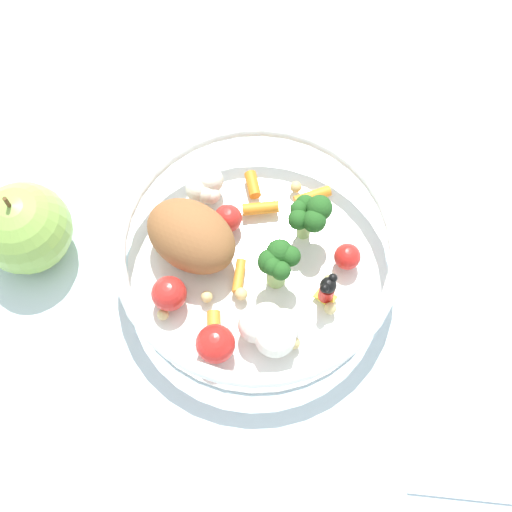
% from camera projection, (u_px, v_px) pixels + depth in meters
% --- Properties ---
extents(ground_plane, '(2.40, 2.40, 0.00)m').
position_uv_depth(ground_plane, '(249.00, 263.00, 0.62)').
color(ground_plane, silver).
extents(food_container, '(0.25, 0.25, 0.06)m').
position_uv_depth(food_container, '(247.00, 257.00, 0.59)').
color(food_container, white).
rests_on(food_container, ground_plane).
extents(loose_apple, '(0.08, 0.08, 0.09)m').
position_uv_depth(loose_apple, '(25.00, 228.00, 0.59)').
color(loose_apple, '#8CB74C').
rests_on(loose_apple, ground_plane).
extents(folded_napkin, '(0.17, 0.18, 0.01)m').
position_uv_depth(folded_napkin, '(487.00, 410.00, 0.56)').
color(folded_napkin, white).
rests_on(folded_napkin, ground_plane).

